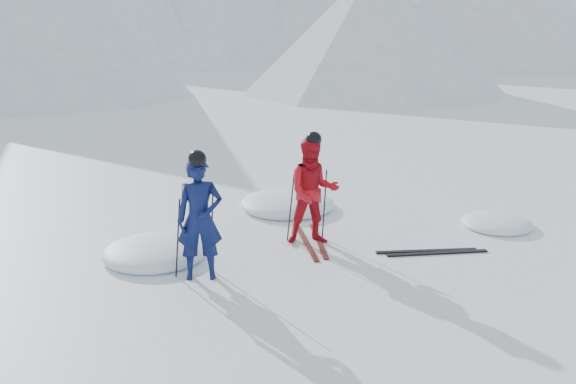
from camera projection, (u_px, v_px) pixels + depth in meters
name	position (u px, v px, depth m)	size (l,w,h in m)	color
ground	(400.00, 251.00, 10.11)	(160.00, 160.00, 0.00)	white
skier_blue	(200.00, 219.00, 8.82)	(0.66, 0.44, 1.82)	#0B1446
skier_red	(313.00, 192.00, 10.23)	(0.89, 0.69, 1.83)	#B30E19
pole_blue_left	(178.00, 238.00, 8.91)	(0.02, 0.02, 1.22)	black
pole_blue_right	(212.00, 231.00, 9.22)	(0.02, 0.02, 1.22)	black
pole_red_left	(291.00, 207.00, 10.41)	(0.02, 0.02, 1.22)	black
pole_red_right	(324.00, 204.00, 10.56)	(0.02, 0.02, 1.22)	black
ski_worn_left	(306.00, 243.00, 10.42)	(0.09, 1.70, 0.03)	black
ski_worn_right	(319.00, 241.00, 10.52)	(0.09, 1.70, 0.03)	black
ski_loose_a	(427.00, 251.00, 10.05)	(0.09, 1.70, 0.03)	black
ski_loose_b	(437.00, 253.00, 9.96)	(0.09, 1.70, 0.03)	black
snow_lumps	(316.00, 228.00, 11.23)	(9.04, 6.20, 0.42)	white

